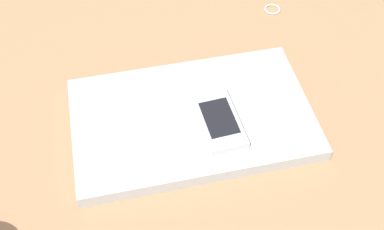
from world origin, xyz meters
The scene contains 4 objects.
desk_surface centered at (0.00, 0.00, 1.50)cm, with size 120.00×80.00×3.00cm, color #9E7751.
laptop_closed centered at (-9.37, 5.09, 4.13)cm, with size 35.64×21.85×2.26cm, color #B7BABC.
cell_phone_on_laptop centered at (-5.60, 3.11, 5.85)cm, with size 7.50×11.78×1.26cm.
key_ring centered at (8.07, 30.74, 3.18)cm, with size 3.03×3.03×0.36cm, color silver.
Camera 1 is at (-13.26, -39.32, 60.33)cm, focal length 44.49 mm.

